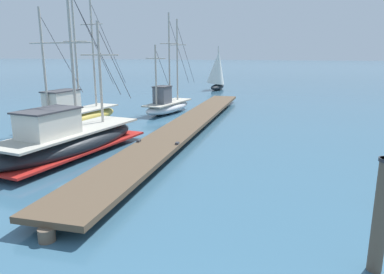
# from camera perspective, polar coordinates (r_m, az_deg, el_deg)

# --- Properties ---
(floating_dock) EXTENTS (3.04, 23.43, 0.53)m
(floating_dock) POSITION_cam_1_polar(r_m,az_deg,el_deg) (18.42, -0.59, 2.20)
(floating_dock) COLOR brown
(floating_dock) RESTS_ON ground
(fishing_boat_0) EXTENTS (2.12, 6.81, 6.38)m
(fishing_boat_0) POSITION_cam_1_polar(r_m,az_deg,el_deg) (23.77, -3.94, 5.24)
(fishing_boat_0) COLOR silver
(fishing_boat_0) RESTS_ON ground
(fishing_boat_1) EXTENTS (2.99, 7.83, 6.68)m
(fishing_boat_1) POSITION_cam_1_polar(r_m,az_deg,el_deg) (14.59, -18.97, -0.37)
(fishing_boat_1) COLOR black
(fishing_boat_1) RESTS_ON ground
(fishing_boat_4) EXTENTS (2.09, 8.32, 7.15)m
(fishing_boat_4) POSITION_cam_1_polar(r_m,az_deg,el_deg) (19.89, -18.26, 3.35)
(fishing_boat_4) COLOR gold
(fishing_boat_4) RESTS_ON ground
(mooring_piling) EXTENTS (0.30, 0.30, 2.15)m
(mooring_piling) POSITION_cam_1_polar(r_m,az_deg,el_deg) (7.30, 27.88, -10.82)
(mooring_piling) COLOR brown
(mooring_piling) RESTS_ON ground
(distant_sailboat) EXTENTS (2.25, 3.78, 4.60)m
(distant_sailboat) POSITION_cam_1_polar(r_m,az_deg,el_deg) (38.87, 4.04, 10.50)
(distant_sailboat) COLOR black
(distant_sailboat) RESTS_ON ground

